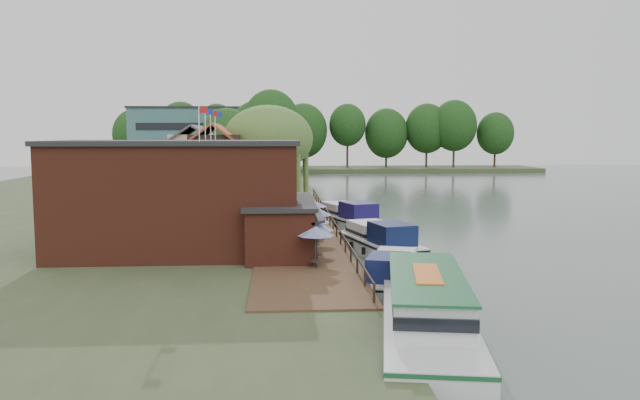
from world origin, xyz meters
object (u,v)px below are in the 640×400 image
object	(u,v)px
pub	(209,197)
umbrella_2	(314,232)
umbrella_5	(312,215)
cruiser_0	(392,270)
umbrella_4	(302,219)
cruiser_1	(380,237)
swan	(389,316)
cruiser_2	(349,214)
cottage_c	(241,163)
willow	(269,160)
umbrella_1	(317,241)
umbrella_3	(318,224)
tour_boat	(428,310)
hotel_block	(207,143)
cottage_b	(197,167)
umbrella_0	(316,247)
cottage_a	(216,173)

from	to	relation	value
pub	umbrella_2	bearing A→B (deg)	-1.11
umbrella_5	cruiser_0	world-z (taller)	umbrella_5
umbrella_4	umbrella_5	bearing A→B (deg)	70.10
cruiser_1	swan	distance (m)	15.86
pub	cruiser_2	size ratio (longest dim) A/B	1.85
pub	cottage_c	size ratio (longest dim) A/B	2.35
pub	umbrella_5	size ratio (longest dim) A/B	8.42
cruiser_2	swan	size ratio (longest dim) A/B	24.57
willow	umbrella_5	bearing A→B (deg)	-72.21
umbrella_1	umbrella_3	world-z (taller)	same
umbrella_4	tour_boat	bearing A→B (deg)	-78.96
umbrella_3	tour_boat	xyz separation A→B (m)	(3.32, -19.06, -0.84)
umbrella_1	umbrella_2	distance (m)	3.30
cruiser_0	tour_boat	xyz separation A→B (m)	(-0.21, -9.08, 0.31)
cruiser_1	umbrella_3	bearing A→B (deg)	163.88
swan	umbrella_5	bearing A→B (deg)	96.52
hotel_block	willow	size ratio (longest dim) A/B	2.44
hotel_block	umbrella_5	distance (m)	64.17
hotel_block	tour_boat	size ratio (longest dim) A/B	1.92
hotel_block	cruiser_2	size ratio (longest dim) A/B	2.35
umbrella_1	tour_boat	bearing A→B (deg)	-72.60
pub	umbrella_1	xyz separation A→B (m)	(6.72, -3.43, -2.36)
cottage_b	umbrella_0	size ratio (longest dim) A/B	4.04
umbrella_4	umbrella_3	bearing A→B (deg)	-71.74
pub	cottage_c	bearing A→B (deg)	90.00
cottage_c	umbrella_2	bearing A→B (deg)	-78.83
umbrella_0	cruiser_2	bearing A→B (deg)	78.72
cruiser_1	cottage_b	bearing A→B (deg)	110.82
umbrella_0	cottage_c	bearing A→B (deg)	99.41
umbrella_3	cruiser_0	size ratio (longest dim) A/B	0.25
cottage_b	umbrella_1	distance (m)	30.53
umbrella_1	swan	distance (m)	9.50
cruiser_0	swan	world-z (taller)	cruiser_0
pub	cruiser_1	world-z (taller)	pub
willow	umbrella_3	xyz separation A→B (m)	(3.70, -16.51, -3.93)
hotel_block	willow	world-z (taller)	hotel_block
pub	cruiser_0	world-z (taller)	pub
cottage_c	willow	size ratio (longest dim) A/B	0.82
hotel_block	cottage_c	distance (m)	37.90
umbrella_2	pub	bearing A→B (deg)	178.89
pub	umbrella_5	xyz separation A→B (m)	(7.09, 8.82, -2.36)
umbrella_1	cruiser_0	world-z (taller)	umbrella_1
cottage_b	cruiser_0	size ratio (longest dim) A/B	1.01
umbrella_5	cruiser_1	bearing A→B (deg)	-49.95
umbrella_3	cruiser_2	size ratio (longest dim) A/B	0.22
umbrella_1	umbrella_5	world-z (taller)	same
cruiser_0	tour_boat	size ratio (longest dim) A/B	0.71
cottage_b	hotel_block	bearing A→B (deg)	94.97
cottage_a	cottage_c	distance (m)	19.03
pub	willow	size ratio (longest dim) A/B	1.92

